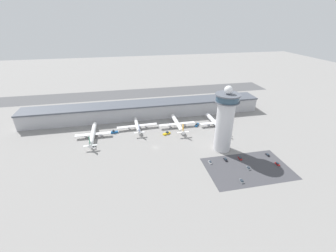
{
  "coord_description": "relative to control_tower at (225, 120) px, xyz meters",
  "views": [
    {
      "loc": [
        -23.44,
        -169.02,
        105.99
      ],
      "look_at": [
        17.37,
        27.8,
        6.24
      ],
      "focal_mm": 24.0,
      "sensor_mm": 36.0,
      "label": 1
    }
  ],
  "objects": [
    {
      "name": "ground_plane",
      "position": [
        -56.81,
        13.79,
        -27.84
      ],
      "size": [
        1000.0,
        1000.0,
        0.0
      ],
      "primitive_type": "plane",
      "color": "gray"
    },
    {
      "name": "car_yellow_taxi",
      "position": [
        -3.82,
        -16.84,
        -27.23
      ],
      "size": [
        1.94,
        4.72,
        1.56
      ],
      "color": "black",
      "rests_on": "ground"
    },
    {
      "name": "runway_strip",
      "position": [
        -56.81,
        171.39,
        -27.84
      ],
      "size": [
        398.27,
        44.0,
        0.01
      ],
      "primitive_type": "cube",
      "color": "#515154",
      "rests_on": "ground"
    },
    {
      "name": "airplane_gate_bravo",
      "position": [
        -69.3,
        53.13,
        -23.78
      ],
      "size": [
        41.22,
        33.97,
        11.78
      ],
      "color": "white",
      "rests_on": "ground"
    },
    {
      "name": "car_grey_coupe",
      "position": [
        -17.43,
        -17.72,
        -27.3
      ],
      "size": [
        1.89,
        4.09,
        1.39
      ],
      "color": "black",
      "rests_on": "ground"
    },
    {
      "name": "control_tower",
      "position": [
        0.0,
        0.0,
        0.0
      ],
      "size": [
        20.03,
        20.03,
        57.15
      ],
      "color": "silver",
      "rests_on": "ground"
    },
    {
      "name": "car_black_suv",
      "position": [
        33.86,
        -30.56,
        -27.25
      ],
      "size": [
        1.87,
        4.55,
        1.52
      ],
      "color": "black",
      "rests_on": "ground"
    },
    {
      "name": "service_truck_baggage",
      "position": [
        -6.56,
        48.56,
        -26.94
      ],
      "size": [
        6.58,
        8.12,
        2.6
      ],
      "color": "black",
      "rests_on": "ground"
    },
    {
      "name": "parking_lot_surface",
      "position": [
        8.51,
        -30.49,
        -27.83
      ],
      "size": [
        64.0,
        40.0,
        0.01
      ],
      "primitive_type": "cube",
      "color": "#424247",
      "rests_on": "ground"
    },
    {
      "name": "service_truck_catering",
      "position": [
        -41.82,
        36.31,
        -26.98
      ],
      "size": [
        8.21,
        5.58,
        2.5
      ],
      "color": "black",
      "rests_on": "ground"
    },
    {
      "name": "terminal_building",
      "position": [
        -56.81,
        83.79,
        -19.23
      ],
      "size": [
        265.51,
        25.0,
        17.02
      ],
      "color": "#B2B2B7",
      "rests_on": "ground"
    },
    {
      "name": "car_green_van",
      "position": [
        -3.93,
        -43.65,
        -27.31
      ],
      "size": [
        1.98,
        4.78,
        1.38
      ],
      "color": "black",
      "rests_on": "ground"
    },
    {
      "name": "car_white_wagon",
      "position": [
        8.75,
        -17.57,
        -27.26
      ],
      "size": [
        1.88,
        4.49,
        1.48
      ],
      "color": "black",
      "rests_on": "ground"
    },
    {
      "name": "service_truck_water",
      "position": [
        -111.01,
        24.54,
        -26.95
      ],
      "size": [
        5.7,
        7.02,
        2.57
      ],
      "color": "black",
      "rests_on": "ground"
    },
    {
      "name": "service_truck_fuel",
      "position": [
        -92.7,
        49.43,
        -26.75
      ],
      "size": [
        7.29,
        2.96,
        3.13
      ],
      "color": "black",
      "rests_on": "ground"
    },
    {
      "name": "airplane_gate_delta",
      "position": [
        11.5,
        43.56,
        -23.72
      ],
      "size": [
        31.74,
        44.21,
        13.26
      ],
      "color": "white",
      "rests_on": "ground"
    },
    {
      "name": "car_red_hatchback",
      "position": [
        33.72,
        -17.62,
        -27.26
      ],
      "size": [
        1.85,
        4.18,
        1.5
      ],
      "color": "black",
      "rests_on": "ground"
    },
    {
      "name": "airplane_gate_charlie",
      "position": [
        -28.0,
        48.35,
        -23.34
      ],
      "size": [
        38.0,
        41.96,
        13.4
      ],
      "color": "white",
      "rests_on": "ground"
    },
    {
      "name": "airplane_gate_alpha",
      "position": [
        -112.29,
        43.4,
        -23.75
      ],
      "size": [
        33.2,
        45.71,
        12.93
      ],
      "color": "white",
      "rests_on": "ground"
    },
    {
      "name": "car_silver_sedan",
      "position": [
        8.43,
        -31.08,
        -27.26
      ],
      "size": [
        1.97,
        4.32,
        1.5
      ],
      "color": "black",
      "rests_on": "ground"
    }
  ]
}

